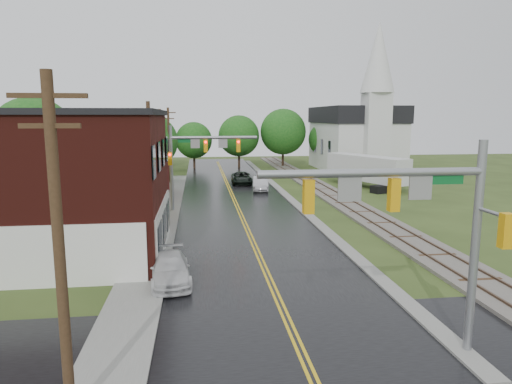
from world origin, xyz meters
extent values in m
cube|color=black|center=(0.00, 30.00, 0.00)|extent=(10.00, 90.00, 0.02)
cube|color=black|center=(0.00, 2.00, 0.00)|extent=(60.00, 9.00, 0.02)
cube|color=gray|center=(5.40, 35.00, 0.00)|extent=(0.80, 70.00, 0.12)
cube|color=gray|center=(-6.20, 25.00, 0.00)|extent=(2.40, 50.00, 0.12)
cube|color=#45140E|center=(-12.50, 15.00, 4.00)|extent=(14.00, 10.00, 8.00)
cube|color=silver|center=(-5.45, 15.00, 1.50)|extent=(0.10, 9.50, 3.00)
cube|color=black|center=(-12.50, 15.00, 8.15)|extent=(14.30, 10.30, 0.30)
cube|color=tan|center=(-11.00, 26.00, 3.20)|extent=(8.00, 7.00, 6.40)
cube|color=#3F0F0C|center=(-10.00, 35.00, 2.20)|extent=(7.00, 6.00, 4.40)
cube|color=silver|center=(20.00, 55.00, 3.50)|extent=(10.00, 16.00, 7.00)
cube|color=black|center=(20.00, 55.00, 8.20)|extent=(10.40, 16.40, 2.40)
cube|color=silver|center=(20.00, 47.00, 5.50)|extent=(3.20, 3.20, 11.00)
cone|color=silver|center=(20.00, 47.00, 15.50)|extent=(4.40, 4.40, 9.00)
cube|color=#59544C|center=(10.00, 35.00, 0.10)|extent=(3.20, 80.00, 0.20)
cube|color=#4C3828|center=(9.28, 35.00, 0.24)|extent=(0.10, 80.00, 0.12)
cube|color=#4C3828|center=(10.72, 35.00, 0.24)|extent=(0.10, 80.00, 0.12)
cylinder|color=gray|center=(5.60, 2.00, 3.60)|extent=(0.28, 0.28, 7.20)
cylinder|color=gray|center=(2.00, 2.00, 6.20)|extent=(7.20, 0.26, 0.26)
cube|color=orange|center=(2.72, 2.00, 5.50)|extent=(0.32, 0.30, 1.05)
cube|color=orange|center=(-0.02, 2.00, 5.50)|extent=(0.32, 0.30, 1.05)
cube|color=gray|center=(3.58, 2.00, 5.70)|extent=(0.75, 0.06, 0.75)
cube|color=gray|center=(1.28, 2.00, 5.70)|extent=(0.75, 0.06, 0.75)
cube|color=#0C5926|center=(4.30, 2.00, 5.95)|extent=(1.40, 0.04, 0.30)
cylinder|color=gray|center=(-5.60, 27.00, 3.60)|extent=(0.28, 0.28, 7.20)
cylinder|color=gray|center=(-2.00, 27.00, 6.20)|extent=(7.20, 0.26, 0.26)
cube|color=orange|center=(-2.72, 27.00, 5.50)|extent=(0.32, 0.30, 1.05)
cube|color=orange|center=(0.02, 27.00, 5.50)|extent=(0.32, 0.30, 1.05)
cube|color=gray|center=(-3.58, 27.00, 5.70)|extent=(0.75, 0.06, 0.75)
cube|color=gray|center=(-1.28, 27.00, 5.70)|extent=(0.75, 0.06, 0.75)
cube|color=#0C5926|center=(-4.30, 27.00, 5.95)|extent=(1.40, 0.04, 0.30)
sphere|color=#FF0C0C|center=(-2.72, 26.82, 5.83)|extent=(0.20, 0.20, 0.20)
cylinder|color=#382616|center=(-6.80, 0.00, 4.50)|extent=(0.28, 0.28, 9.00)
cube|color=#382616|center=(-6.80, 0.00, 8.40)|extent=(1.80, 0.12, 0.12)
cube|color=#382616|center=(-6.80, 0.00, 7.70)|extent=(1.40, 0.12, 0.12)
cylinder|color=#382616|center=(-6.80, 22.00, 4.50)|extent=(0.28, 0.28, 9.00)
cube|color=#382616|center=(-6.80, 22.00, 8.40)|extent=(1.80, 0.12, 0.12)
cube|color=#382616|center=(-6.80, 22.00, 7.70)|extent=(1.40, 0.12, 0.12)
cylinder|color=#382616|center=(-6.80, 44.00, 4.50)|extent=(0.28, 0.28, 9.00)
cube|color=#382616|center=(-6.80, 44.00, 8.40)|extent=(1.80, 0.12, 0.12)
cube|color=#382616|center=(-6.80, 44.00, 7.70)|extent=(1.40, 0.12, 0.12)
cylinder|color=black|center=(-18.00, 32.00, 1.71)|extent=(0.36, 0.36, 3.42)
sphere|color=#154C16|center=(-18.00, 32.00, 5.89)|extent=(7.60, 7.60, 7.60)
sphere|color=#154C16|center=(-17.40, 31.60, 5.23)|extent=(5.32, 5.32, 5.32)
cylinder|color=black|center=(-14.00, 40.00, 1.35)|extent=(0.36, 0.36, 2.70)
sphere|color=#154C16|center=(-14.00, 40.00, 4.65)|extent=(6.00, 6.00, 6.00)
sphere|color=#154C16|center=(-13.40, 39.60, 4.12)|extent=(4.20, 4.20, 4.20)
cylinder|color=black|center=(-9.00, 46.00, 1.44)|extent=(0.36, 0.36, 2.88)
sphere|color=#154C16|center=(-9.00, 46.00, 4.96)|extent=(6.40, 6.40, 6.40)
sphere|color=#154C16|center=(-8.40, 45.60, 4.40)|extent=(4.48, 4.48, 4.48)
imported|color=black|center=(1.71, 42.10, 0.70)|extent=(2.49, 5.10, 1.40)
imported|color=#ADACB1|center=(3.30, 36.93, 0.75)|extent=(2.18, 4.74, 1.51)
imported|color=silver|center=(-4.80, 10.00, 0.66)|extent=(2.28, 4.70, 1.32)
cube|color=black|center=(15.54, 33.84, 0.40)|extent=(2.13, 1.80, 0.80)
cylinder|color=gray|center=(15.54, 40.79, 0.40)|extent=(0.16, 0.16, 0.80)
cube|color=silver|center=(15.54, 38.01, 2.19)|extent=(6.44, 11.21, 2.78)
camera|label=1|loc=(-3.33, -11.41, 7.91)|focal=32.00mm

